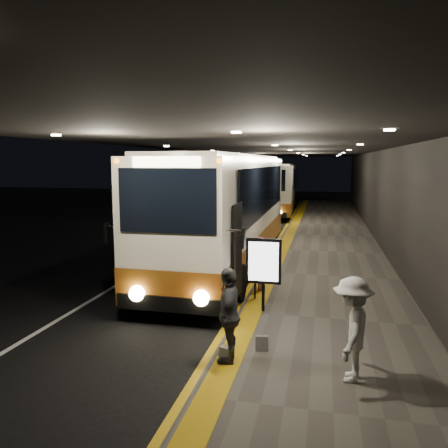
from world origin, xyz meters
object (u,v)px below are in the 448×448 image
(passenger_boarding, at_px, (262,263))
(info_sign, at_px, (264,263))
(coach_main, at_px, (227,215))
(passenger_waiting_grey, at_px, (229,315))
(bag_plain, at_px, (226,354))
(coach_second, at_px, (278,190))
(bag_polka, at_px, (262,343))
(passenger_waiting_white, at_px, (352,329))
(stanchion_post, at_px, (255,278))

(passenger_boarding, relative_size, info_sign, 0.85)
(coach_main, bearing_deg, info_sign, -67.71)
(coach_main, xyz_separation_m, passenger_waiting_grey, (1.80, -7.98, -0.87))
(bag_plain, height_order, info_sign, info_sign)
(passenger_boarding, xyz_separation_m, info_sign, (0.31, -1.86, 0.47))
(coach_second, height_order, passenger_boarding, coach_second)
(coach_main, height_order, bag_polka, coach_main)
(coach_main, bearing_deg, passenger_waiting_white, -63.70)
(passenger_waiting_white, height_order, passenger_waiting_grey, passenger_waiting_white)
(info_sign, bearing_deg, passenger_waiting_grey, -95.66)
(coach_main, xyz_separation_m, bag_polka, (2.34, -7.40, -1.62))
(passenger_waiting_grey, relative_size, bag_plain, 6.38)
(passenger_boarding, relative_size, stanchion_post, 1.37)
(passenger_waiting_white, bearing_deg, passenger_waiting_grey, -87.18)
(coach_main, distance_m, coach_second, 17.62)
(passenger_waiting_grey, height_order, bag_plain, passenger_waiting_grey)
(passenger_boarding, distance_m, passenger_waiting_grey, 4.75)
(coach_main, height_order, coach_second, coach_main)
(bag_plain, bearing_deg, passenger_boarding, 90.00)
(coach_main, distance_m, passenger_waiting_white, 9.17)
(coach_main, relative_size, passenger_boarding, 8.21)
(coach_main, relative_size, coach_second, 1.11)
(passenger_boarding, height_order, passenger_waiting_grey, passenger_waiting_grey)
(coach_main, height_order, stanchion_post, coach_main)
(coach_main, relative_size, passenger_waiting_grey, 7.14)
(coach_main, distance_m, passenger_boarding, 3.80)
(coach_second, xyz_separation_m, bag_polka, (2.31, -25.02, -1.44))
(passenger_waiting_white, height_order, bag_polka, passenger_waiting_white)
(coach_second, bearing_deg, stanchion_post, -88.05)
(info_sign, xyz_separation_m, stanchion_post, (-0.36, 0.96, -0.68))
(bag_polka, distance_m, stanchion_post, 3.36)
(passenger_boarding, bearing_deg, passenger_waiting_grey, -176.83)
(stanchion_post, bearing_deg, passenger_boarding, 86.81)
(passenger_waiting_white, xyz_separation_m, info_sign, (-1.94, 3.12, 0.35))
(passenger_waiting_grey, height_order, info_sign, info_sign)
(bag_polka, bearing_deg, info_sign, 97.19)
(coach_main, xyz_separation_m, coach_second, (0.03, 17.62, -0.18))
(coach_second, relative_size, bag_polka, 38.37)
(passenger_waiting_grey, distance_m, bag_polka, 1.09)
(coach_second, xyz_separation_m, bag_plain, (1.71, -25.64, -1.45))
(bag_polka, bearing_deg, coach_main, 107.54)
(info_sign, height_order, stanchion_post, info_sign)
(info_sign, bearing_deg, passenger_boarding, 98.60)
(passenger_waiting_grey, bearing_deg, info_sign, 167.60)
(bag_polka, bearing_deg, passenger_boarding, 98.15)
(coach_second, relative_size, stanchion_post, 10.18)
(passenger_boarding, xyz_separation_m, stanchion_post, (-0.05, -0.90, -0.21))
(passenger_waiting_white, bearing_deg, bag_plain, -86.16)
(bag_polka, height_order, bag_plain, bag_polka)
(coach_second, xyz_separation_m, stanchion_post, (1.66, -21.75, -1.02))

